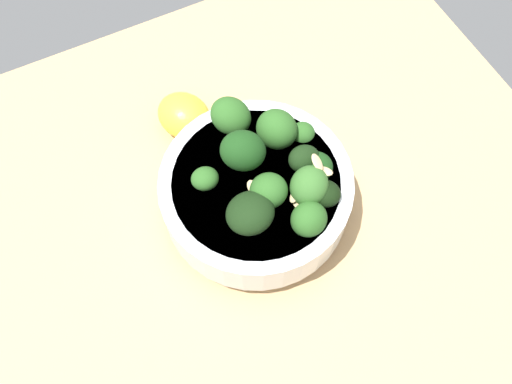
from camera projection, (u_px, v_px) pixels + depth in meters
The scene contains 3 objects.
ground_plane at pixel (284, 222), 59.74cm from camera, with size 64.14×64.14×3.60cm, color tan.
bowl_of_broccoli at pixel (259, 188), 54.37cm from camera, with size 20.26×19.04×11.77cm.
lemon_wedge at pixel (184, 116), 61.15cm from camera, with size 6.38×5.30×4.36cm, color yellow.
Camera 1 is at (19.79, -13.38, 53.14)cm, focal length 38.35 mm.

